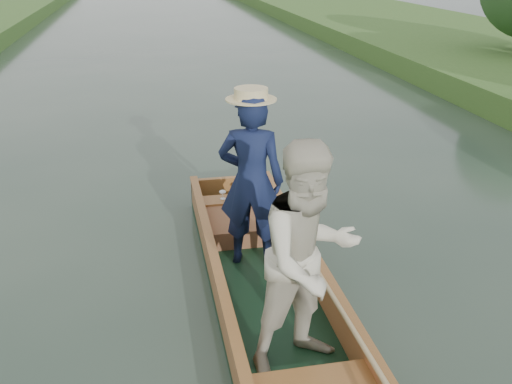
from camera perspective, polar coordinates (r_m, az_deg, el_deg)
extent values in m
plane|color=#283D30|center=(5.98, 1.12, -10.65)|extent=(120.00, 120.00, 0.00)
cube|color=black|center=(5.96, 1.13, -10.33)|extent=(1.10, 5.00, 0.08)
cube|color=#A15D32|center=(5.78, -3.87, -9.18)|extent=(0.08, 5.00, 0.32)
cube|color=#A15D32|center=(5.96, 5.99, -8.15)|extent=(0.08, 5.00, 0.32)
cube|color=#A15D32|center=(8.01, -2.56, 0.42)|extent=(1.10, 0.08, 0.32)
cube|color=#A15D32|center=(5.68, -3.92, -7.64)|extent=(0.10, 5.00, 0.04)
cube|color=#A15D32|center=(5.87, 6.06, -6.64)|extent=(0.10, 5.00, 0.04)
cube|color=#A15D32|center=(7.48, -1.91, -0.77)|extent=(0.94, 0.30, 0.05)
cube|color=#A15D32|center=(4.57, 5.60, -18.40)|extent=(0.94, 0.30, 0.05)
imported|color=#131B3B|center=(6.06, -0.47, 1.05)|extent=(0.81, 0.66, 1.93)
cylinder|color=beige|center=(5.78, -0.50, 9.59)|extent=(0.52, 0.52, 0.12)
imported|color=beige|center=(4.55, 5.34, -6.70)|extent=(1.15, 1.02, 1.97)
cube|color=brown|center=(7.08, -1.37, -3.17)|extent=(0.85, 0.90, 0.22)
sphere|color=tan|center=(6.95, 1.23, -1.62)|extent=(0.22, 0.22, 0.22)
sphere|color=tan|center=(6.87, 1.26, -0.42)|extent=(0.16, 0.16, 0.16)
sphere|color=tan|center=(6.83, 0.77, 0.09)|extent=(0.06, 0.06, 0.06)
sphere|color=tan|center=(6.86, 1.75, 0.16)|extent=(0.06, 0.06, 0.06)
sphere|color=tan|center=(6.82, 1.37, -0.76)|extent=(0.07, 0.07, 0.07)
sphere|color=tan|center=(6.90, 0.47, -1.51)|extent=(0.08, 0.08, 0.08)
sphere|color=tan|center=(6.93, 2.06, -1.38)|extent=(0.08, 0.08, 0.08)
sphere|color=tan|center=(6.95, 0.84, -2.45)|extent=(0.09, 0.09, 0.09)
sphere|color=tan|center=(6.97, 1.71, -2.38)|extent=(0.09, 0.09, 0.09)
cylinder|color=silver|center=(7.44, -3.34, -0.67)|extent=(0.07, 0.07, 0.01)
cylinder|color=silver|center=(7.43, -3.35, -0.39)|extent=(0.01, 0.01, 0.08)
ellipsoid|color=silver|center=(7.40, -3.36, 0.00)|extent=(0.09, 0.09, 0.05)
cylinder|color=tan|center=(5.53, 6.37, -8.20)|extent=(0.04, 4.58, 0.20)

